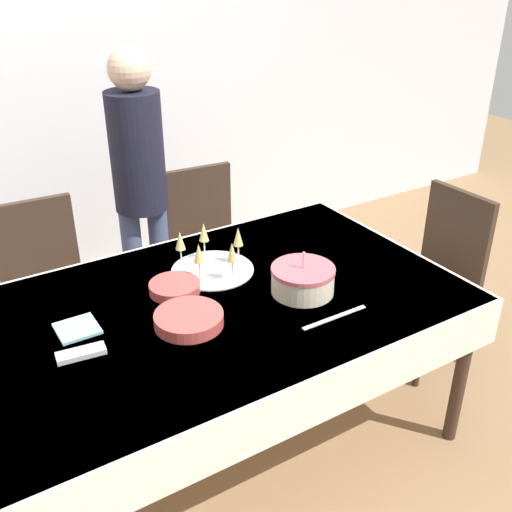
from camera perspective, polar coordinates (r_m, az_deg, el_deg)
ground_plane at (r=2.90m, az=-3.76°, el=-17.39°), size 12.00×12.00×0.00m
wall_back at (r=3.88m, az=-18.30°, el=15.93°), size 8.00×0.05×2.70m
dining_table at (r=2.48m, az=-4.24°, el=-6.37°), size 2.04×1.22×0.77m
dining_chair_far_left at (r=3.20m, az=-19.29°, el=-2.80°), size 0.44×0.44×0.95m
dining_chair_far_right at (r=3.45m, az=-4.70°, el=1.12°), size 0.45×0.45×0.95m
dining_chair_right_end at (r=3.30m, az=16.85°, el=-1.41°), size 0.43×0.43×0.95m
birthday_cake at (r=2.46m, az=4.47°, el=-2.28°), size 0.26×0.26×0.19m
champagne_tray at (r=2.62m, az=-4.26°, el=-0.05°), size 0.37×0.37×0.18m
plate_stack_main at (r=2.28m, az=-6.41°, el=-6.00°), size 0.26×0.26×0.05m
plate_stack_dessert at (r=2.50m, az=-7.75°, el=-2.98°), size 0.21×0.21×0.04m
cake_knife at (r=2.34m, az=7.50°, el=-5.82°), size 0.30×0.02×0.00m
fork_pile at (r=2.21m, az=-16.33°, el=-8.88°), size 0.18×0.08×0.02m
napkin_pile at (r=2.35m, az=-16.66°, el=-6.64°), size 0.15×0.15×0.01m
person_standing at (r=3.23m, az=-11.07°, el=7.63°), size 0.28×0.28×1.62m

